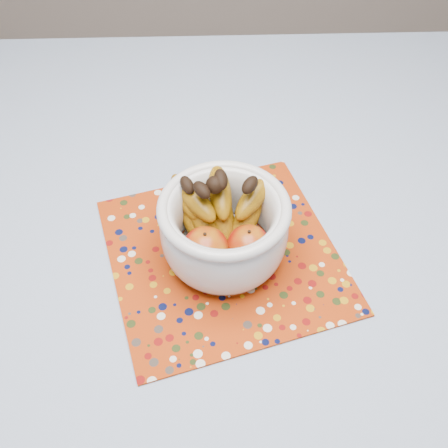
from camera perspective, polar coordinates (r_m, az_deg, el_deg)
name	(u,v)px	position (r m, az deg, el deg)	size (l,w,h in m)	color
table	(212,263)	(0.97, -1.31, -4.28)	(1.20, 1.20, 0.75)	brown
tablecloth	(211,235)	(0.90, -1.40, -1.16)	(1.32, 1.32, 0.01)	slate
placemat	(223,254)	(0.87, -0.07, -3.33)	(0.36, 0.36, 0.00)	#972C08
fruit_bowl	(221,222)	(0.81, -0.36, 0.20)	(0.23, 0.21, 0.16)	silver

